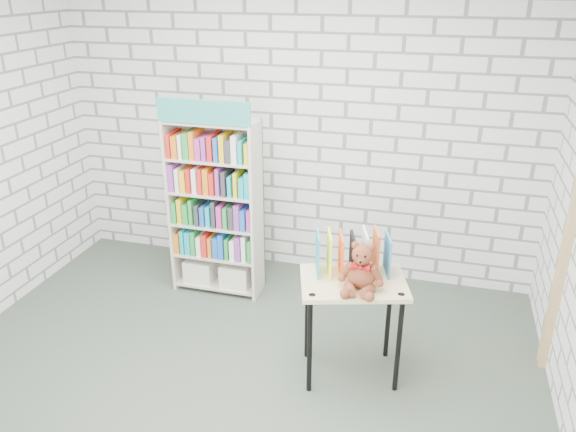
# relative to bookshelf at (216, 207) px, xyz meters

# --- Properties ---
(ground) EXTENTS (4.50, 4.50, 0.00)m
(ground) POSITION_rel_bookshelf_xyz_m (0.56, -1.36, -0.83)
(ground) COLOR #3E493E
(ground) RESTS_ON ground
(room_shell) EXTENTS (4.52, 4.02, 2.81)m
(room_shell) POSITION_rel_bookshelf_xyz_m (0.56, -1.36, 0.96)
(room_shell) COLOR silver
(room_shell) RESTS_ON ground
(bookshelf) EXTENTS (0.81, 0.31, 1.81)m
(bookshelf) POSITION_rel_bookshelf_xyz_m (0.00, 0.00, 0.00)
(bookshelf) COLOR beige
(bookshelf) RESTS_ON ground
(display_table) EXTENTS (0.84, 0.68, 0.78)m
(display_table) POSITION_rel_bookshelf_xyz_m (1.39, -0.90, -0.15)
(display_table) COLOR #DEC785
(display_table) RESTS_ON ground
(table_books) EXTENTS (0.55, 0.35, 0.30)m
(table_books) POSITION_rel_bookshelf_xyz_m (1.35, -0.79, 0.11)
(table_books) COLOR teal
(table_books) RESTS_ON display_table
(teddy_bear) EXTENTS (0.31, 0.28, 0.33)m
(teddy_bear) POSITION_rel_bookshelf_xyz_m (1.45, -0.99, 0.09)
(teddy_bear) COLOR brown
(teddy_bear) RESTS_ON display_table
(door_trim) EXTENTS (0.05, 0.12, 2.10)m
(door_trim) POSITION_rel_bookshelf_xyz_m (2.79, -0.41, 0.22)
(door_trim) COLOR tan
(door_trim) RESTS_ON ground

